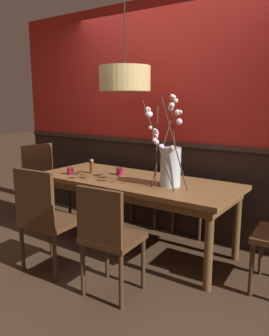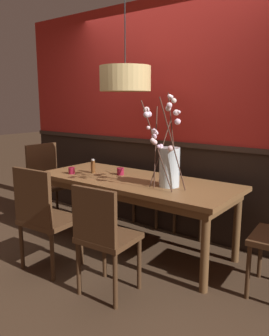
{
  "view_description": "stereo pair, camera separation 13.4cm",
  "coord_description": "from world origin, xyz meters",
  "px_view_note": "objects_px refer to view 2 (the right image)",
  "views": [
    {
      "loc": [
        1.93,
        -2.73,
        1.51
      ],
      "look_at": [
        0.0,
        0.0,
        0.85
      ],
      "focal_mm": 36.39,
      "sensor_mm": 36.0,
      "label": 1
    },
    {
      "loc": [
        2.04,
        -2.65,
        1.51
      ],
      "look_at": [
        0.0,
        0.0,
        0.85
      ],
      "focal_mm": 36.39,
      "sensor_mm": 36.0,
      "label": 2
    }
  ],
  "objects_px": {
    "chair_near_side_right": "(103,234)",
    "chair_near_side_left": "(43,214)",
    "chair_head_west_end": "(47,178)",
    "candle_holder_nearer_center": "(120,171)",
    "chair_far_side_left": "(158,182)",
    "candle_holder_nearer_edge": "(72,170)",
    "condiment_bottle": "(93,166)",
    "pendant_lamp": "(125,79)",
    "chair_far_side_right": "(200,189)",
    "vase_with_blossoms": "(168,163)",
    "dining_table": "(135,187)"
  },
  "relations": [
    {
      "from": "chair_near_side_right",
      "to": "chair_head_west_end",
      "type": "height_order",
      "value": "chair_head_west_end"
    },
    {
      "from": "chair_near_side_left",
      "to": "candle_holder_nearer_center",
      "type": "height_order",
      "value": "chair_near_side_left"
    },
    {
      "from": "candle_holder_nearer_edge",
      "to": "pendant_lamp",
      "type": "bearing_deg",
      "value": 22.57
    },
    {
      "from": "chair_head_west_end",
      "to": "pendant_lamp",
      "type": "relative_size",
      "value": 0.96
    },
    {
      "from": "chair_near_side_right",
      "to": "chair_near_side_left",
      "type": "height_order",
      "value": "chair_near_side_left"
    },
    {
      "from": "chair_far_side_left",
      "to": "condiment_bottle",
      "type": "xyz_separation_m",
      "value": [
        -0.29,
        -0.86,
        0.3
      ]
    },
    {
      "from": "vase_with_blossoms",
      "to": "pendant_lamp",
      "type": "distance_m",
      "value": 0.95
    },
    {
      "from": "chair_near_side_left",
      "to": "candle_holder_nearer_edge",
      "type": "distance_m",
      "value": 0.78
    },
    {
      "from": "chair_head_west_end",
      "to": "candle_holder_nearer_edge",
      "type": "xyz_separation_m",
      "value": [
        0.73,
        -0.24,
        0.23
      ]
    },
    {
      "from": "chair_near_side_right",
      "to": "chair_near_side_left",
      "type": "xyz_separation_m",
      "value": [
        -0.71,
        -0.01,
        0.01
      ]
    },
    {
      "from": "vase_with_blossoms",
      "to": "condiment_bottle",
      "type": "distance_m",
      "value": 0.98
    },
    {
      "from": "chair_far_side_left",
      "to": "pendant_lamp",
      "type": "height_order",
      "value": "pendant_lamp"
    },
    {
      "from": "chair_head_west_end",
      "to": "condiment_bottle",
      "type": "relative_size",
      "value": 6.36
    },
    {
      "from": "condiment_bottle",
      "to": "vase_with_blossoms",
      "type": "bearing_deg",
      "value": -1.09
    },
    {
      "from": "candle_holder_nearer_edge",
      "to": "condiment_bottle",
      "type": "height_order",
      "value": "condiment_bottle"
    },
    {
      "from": "chair_near_side_left",
      "to": "dining_table",
      "type": "bearing_deg",
      "value": 68.27
    },
    {
      "from": "candle_holder_nearer_edge",
      "to": "pendant_lamp",
      "type": "xyz_separation_m",
      "value": [
        0.56,
        0.23,
        0.95
      ]
    },
    {
      "from": "chair_far_side_right",
      "to": "condiment_bottle",
      "type": "relative_size",
      "value": 5.93
    },
    {
      "from": "chair_far_side_right",
      "to": "chair_far_side_left",
      "type": "xyz_separation_m",
      "value": [
        -0.59,
        0.0,
        -0.0
      ]
    },
    {
      "from": "vase_with_blossoms",
      "to": "pendant_lamp",
      "type": "bearing_deg",
      "value": 172.74
    },
    {
      "from": "chair_far_side_left",
      "to": "candle_holder_nearer_edge",
      "type": "height_order",
      "value": "chair_far_side_left"
    },
    {
      "from": "condiment_bottle",
      "to": "dining_table",
      "type": "bearing_deg",
      "value": 3.53
    },
    {
      "from": "chair_far_side_right",
      "to": "condiment_bottle",
      "type": "bearing_deg",
      "value": -135.6
    },
    {
      "from": "chair_near_side_right",
      "to": "condiment_bottle",
      "type": "xyz_separation_m",
      "value": [
        -0.91,
        0.82,
        0.3
      ]
    },
    {
      "from": "chair_far_side_right",
      "to": "candle_holder_nearer_center",
      "type": "relative_size",
      "value": 11.45
    },
    {
      "from": "chair_far_side_left",
      "to": "pendant_lamp",
      "type": "relative_size",
      "value": 0.87
    },
    {
      "from": "chair_near_side_left",
      "to": "candle_holder_nearer_edge",
      "type": "relative_size",
      "value": 12.77
    },
    {
      "from": "chair_far_side_right",
      "to": "dining_table",
      "type": "bearing_deg",
      "value": -111.72
    },
    {
      "from": "condiment_bottle",
      "to": "chair_near_side_left",
      "type": "bearing_deg",
      "value": -76.53
    },
    {
      "from": "chair_head_west_end",
      "to": "candle_holder_nearer_center",
      "type": "distance_m",
      "value": 1.21
    },
    {
      "from": "vase_with_blossoms",
      "to": "candle_holder_nearer_edge",
      "type": "bearing_deg",
      "value": -171.7
    },
    {
      "from": "dining_table",
      "to": "chair_head_west_end",
      "type": "xyz_separation_m",
      "value": [
        -1.42,
        0.02,
        -0.12
      ]
    },
    {
      "from": "chair_far_side_left",
      "to": "vase_with_blossoms",
      "type": "distance_m",
      "value": 1.2
    },
    {
      "from": "dining_table",
      "to": "chair_near_side_left",
      "type": "bearing_deg",
      "value": -111.73
    },
    {
      "from": "chair_head_west_end",
      "to": "chair_near_side_left",
      "type": "xyz_separation_m",
      "value": [
        1.08,
        -0.89,
        -0.01
      ]
    },
    {
      "from": "vase_with_blossoms",
      "to": "pendant_lamp",
      "type": "xyz_separation_m",
      "value": [
        -0.56,
        0.07,
        0.77
      ]
    },
    {
      "from": "chair_near_side_left",
      "to": "pendant_lamp",
      "type": "height_order",
      "value": "pendant_lamp"
    },
    {
      "from": "chair_far_side_right",
      "to": "vase_with_blossoms",
      "type": "bearing_deg",
      "value": -83.59
    },
    {
      "from": "chair_head_west_end",
      "to": "vase_with_blossoms",
      "type": "height_order",
      "value": "vase_with_blossoms"
    },
    {
      "from": "pendant_lamp",
      "to": "dining_table",
      "type": "bearing_deg",
      "value": -8.18
    },
    {
      "from": "chair_head_west_end",
      "to": "candle_holder_nearer_center",
      "type": "relative_size",
      "value": 12.27
    },
    {
      "from": "dining_table",
      "to": "candle_holder_nearer_center",
      "type": "relative_size",
      "value": 26.48
    },
    {
      "from": "condiment_bottle",
      "to": "candle_holder_nearer_edge",
      "type": "bearing_deg",
      "value": -128.57
    },
    {
      "from": "chair_far_side_left",
      "to": "chair_near_side_left",
      "type": "bearing_deg",
      "value": -92.93
    },
    {
      "from": "dining_table",
      "to": "chair_near_side_right",
      "type": "distance_m",
      "value": 0.94
    },
    {
      "from": "chair_near_side_left",
      "to": "condiment_bottle",
      "type": "bearing_deg",
      "value": 103.47
    },
    {
      "from": "chair_head_west_end",
      "to": "pendant_lamp",
      "type": "xyz_separation_m",
      "value": [
        1.29,
        -0.0,
        1.18
      ]
    },
    {
      "from": "condiment_bottle",
      "to": "chair_head_west_end",
      "type": "bearing_deg",
      "value": 176.36
    },
    {
      "from": "chair_head_west_end",
      "to": "chair_far_side_left",
      "type": "height_order",
      "value": "chair_head_west_end"
    },
    {
      "from": "vase_with_blossoms",
      "to": "chair_near_side_left",
      "type": "bearing_deg",
      "value": -133.38
    }
  ]
}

